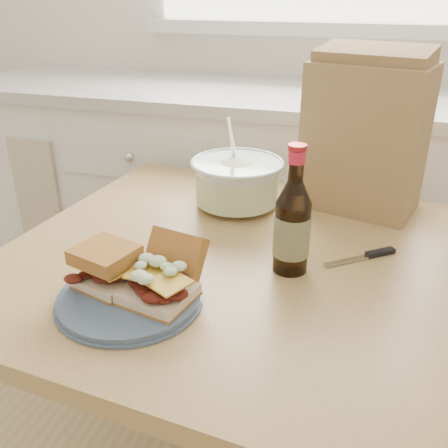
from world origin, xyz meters
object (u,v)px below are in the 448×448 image
(dining_table, at_px, (222,294))
(beer_bottle, at_px, (292,226))
(plate, at_px, (130,298))
(coleslaw_bowl, at_px, (237,184))
(paper_bag, at_px, (365,138))

(dining_table, bearing_deg, beer_bottle, -6.10)
(plate, bearing_deg, coleslaw_bowl, 81.76)
(coleslaw_bowl, distance_m, beer_bottle, 0.33)
(beer_bottle, distance_m, paper_bag, 0.39)
(dining_table, height_order, beer_bottle, beer_bottle)
(beer_bottle, bearing_deg, dining_table, 144.84)
(dining_table, height_order, paper_bag, paper_bag)
(plate, height_order, coleslaw_bowl, coleslaw_bowl)
(coleslaw_bowl, bearing_deg, dining_table, -81.87)
(plate, bearing_deg, paper_bag, 57.26)
(dining_table, bearing_deg, plate, -108.83)
(plate, height_order, paper_bag, paper_bag)
(dining_table, height_order, coleslaw_bowl, coleslaw_bowl)
(coleslaw_bowl, xyz_separation_m, beer_bottle, (0.19, -0.27, 0.04))
(coleslaw_bowl, bearing_deg, beer_bottle, -55.58)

